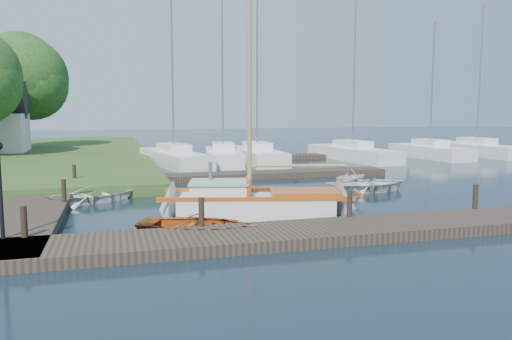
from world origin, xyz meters
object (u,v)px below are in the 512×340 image
object	(u,v)px
mooring_post_1	(201,212)
tree_7	(25,77)
tender_c	(368,182)
mooring_post_2	(350,204)
marina_boat_0	(174,157)
marina_boat_7	(476,148)
tender_a	(93,193)
marina_boat_4	(352,152)
mooring_post_5	(74,174)
dinghy	(198,222)
mooring_post_3	(475,197)
mooring_post_4	(64,191)
marina_boat_2	(257,154)
marina_boat_6	(430,150)
tender_d	(352,174)
mooring_post_0	(24,222)
sailboat	(261,206)
marina_boat_1	(223,155)

from	to	relation	value
mooring_post_1	tree_7	xyz separation A→B (m)	(-9.00, 31.05, 5.50)
tender_c	tree_7	distance (m)	31.10
mooring_post_2	marina_boat_0	world-z (taller)	marina_boat_0
marina_boat_7	tree_7	world-z (taller)	marina_boat_7
tender_a	marina_boat_4	distance (m)	21.11
mooring_post_5	dinghy	world-z (taller)	mooring_post_5
mooring_post_3	mooring_post_4	distance (m)	13.93
mooring_post_5	marina_boat_2	distance (m)	14.21
mooring_post_4	tree_7	world-z (taller)	tree_7
marina_boat_6	tree_7	world-z (taller)	tree_7
mooring_post_3	tender_d	distance (m)	7.81
mooring_post_2	tender_c	bearing A→B (deg)	56.90
mooring_post_3	mooring_post_4	world-z (taller)	same
mooring_post_2	marina_boat_0	size ratio (longest dim) A/B	0.07
mooring_post_0	tender_a	xyz separation A→B (m)	(1.40, 6.44, -0.36)
mooring_post_1	mooring_post_3	xyz separation A→B (m)	(9.00, 0.00, 0.00)
mooring_post_1	mooring_post_2	world-z (taller)	same
mooring_post_2	dinghy	distance (m)	4.56
mooring_post_3	marina_boat_4	bearing A→B (deg)	74.84
mooring_post_1	mooring_post_2	size ratio (longest dim) A/B	1.00
mooring_post_3	tender_c	world-z (taller)	mooring_post_3
tender_c	marina_boat_7	distance (m)	21.70
marina_boat_2	marina_boat_6	size ratio (longest dim) A/B	1.16
marina_boat_2	marina_boat_4	xyz separation A→B (m)	(7.02, -0.21, -0.00)
mooring_post_3	marina_boat_2	size ratio (longest dim) A/B	0.07
mooring_post_1	marina_boat_7	distance (m)	31.91
marina_boat_0	marina_boat_7	bearing A→B (deg)	-99.28
tender_c	marina_boat_7	size ratio (longest dim) A/B	0.33
mooring_post_0	mooring_post_3	world-z (taller)	same
marina_boat_6	marina_boat_7	world-z (taller)	marina_boat_7
mooring_post_2	tender_c	world-z (taller)	mooring_post_2
sailboat	marina_boat_6	bearing A→B (deg)	56.54
dinghy	tender_a	bearing A→B (deg)	51.31
mooring_post_5	marina_boat_1	size ratio (longest dim) A/B	0.07
marina_boat_0	marina_boat_4	size ratio (longest dim) A/B	0.92
marina_boat_6	dinghy	bearing A→B (deg)	128.65
mooring_post_0	dinghy	size ratio (longest dim) A/B	0.23
mooring_post_4	dinghy	size ratio (longest dim) A/B	0.23
mooring_post_0	marina_boat_2	size ratio (longest dim) A/B	0.07
mooring_post_3	marina_boat_4	world-z (taller)	marina_boat_4
marina_boat_4	marina_boat_6	world-z (taller)	marina_boat_4
mooring_post_3	marina_boat_2	distance (m)	19.03
marina_boat_0	marina_boat_4	world-z (taller)	marina_boat_4
tender_a	marina_boat_2	xyz separation A→B (m)	(10.16, 12.49, 0.24)
mooring_post_1	dinghy	bearing A→B (deg)	96.99
mooring_post_1	mooring_post_5	size ratio (longest dim) A/B	1.00
marina_boat_0	mooring_post_0	bearing A→B (deg)	151.06
tender_a	marina_boat_1	world-z (taller)	marina_boat_1
marina_boat_0	mooring_post_3	bearing A→B (deg)	-169.25
marina_boat_6	mooring_post_3	bearing A→B (deg)	145.28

